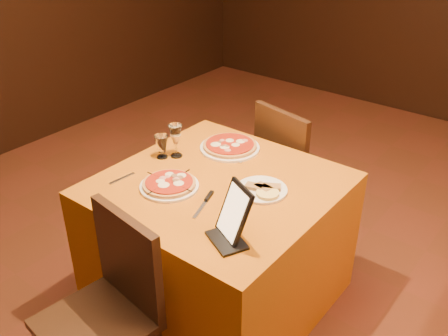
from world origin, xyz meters
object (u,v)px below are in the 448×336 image
Objects in this scene: main_table at (219,242)px; chair_main_near at (96,324)px; chair_main_far at (299,170)px; pizza_near at (169,185)px; pizza_far at (230,147)px; water_glass at (162,147)px; wine_glass at (176,141)px; tablet at (234,212)px.

chair_main_near is at bearing -90.00° from main_table.
pizza_near is (-0.16, -1.01, 0.31)m from chair_main_far.
chair_main_far is at bearing 70.25° from pizza_far.
chair_main_near is 0.73m from pizza_near.
pizza_near reaches higher than main_table.
water_glass is (-0.41, -0.81, 0.36)m from chair_main_far.
wine_glass reaches higher than pizza_far.
wine_glass reaches higher than chair_main_near.
tablet reaches higher than water_glass.
main_table is at bearing 162.89° from tablet.
chair_main_near is 1.00× the size of chair_main_far.
tablet is (0.73, -0.32, 0.06)m from water_glass.
tablet is (0.32, 0.52, 0.41)m from chair_main_near.
pizza_far is (-0.18, 1.15, 0.31)m from chair_main_near.
wine_glass is at bearing -125.45° from pizza_far.
tablet is at bearing -29.05° from wine_glass.
water_glass is at bearing 123.53° from chair_main_near.
water_glass is (-0.41, 0.84, 0.36)m from chair_main_near.
pizza_near is 0.33m from water_glass.
tablet is (0.48, -0.11, 0.10)m from pizza_near.
pizza_far is at bearing 118.88° from main_table.
tablet is (0.32, -0.30, 0.49)m from main_table.
wine_glass is at bearing 77.22° from chair_main_far.
wine_glass is (-0.20, 0.26, 0.08)m from pizza_near.
tablet is at bearing -51.24° from pizza_far.
pizza_near is at bearing -39.58° from water_glass.
chair_main_near is 1.00m from water_glass.
pizza_near is 0.86× the size of pizza_far.
pizza_near is at bearing -53.33° from wine_glass.
pizza_near is 2.24× the size of water_glass.
wine_glass reaches higher than pizza_near.
chair_main_far reaches higher than pizza_far.
pizza_near is 0.51m from tablet.
water_glass is 0.53× the size of tablet.
wine_glass is 1.46× the size of water_glass.
chair_main_far is at bearing 90.00° from main_table.
main_table is at bearing -61.12° from pizza_far.
pizza_far is (-0.18, -0.50, 0.31)m from chair_main_far.
pizza_near is at bearing -87.92° from pizza_far.
tablet is (0.50, -0.63, 0.10)m from pizza_far.
main_table is 1.21× the size of chair_main_near.
chair_main_far is 1.24m from tablet.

